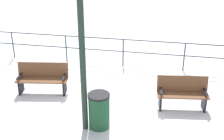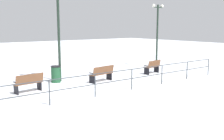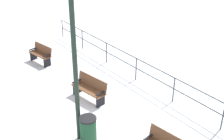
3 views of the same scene
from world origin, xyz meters
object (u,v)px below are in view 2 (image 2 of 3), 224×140
at_px(lamppost_middle, 58,21).
at_px(lamppost_near, 157,28).
at_px(bench_nearest, 153,67).
at_px(trash_bin, 56,74).
at_px(bench_second, 102,74).
at_px(bench_third, 29,83).

bearing_deg(lamppost_middle, lamppost_near, -90.00).
xyz_separation_m(bench_nearest, trash_bin, (1.41, 6.47, -0.00)).
bearing_deg(lamppost_near, lamppost_middle, 90.00).
bearing_deg(trash_bin, bench_nearest, -102.27).
xyz_separation_m(bench_nearest, lamppost_middle, (1.55, 6.14, 3.03)).
distance_m(lamppost_middle, trash_bin, 3.06).
height_order(bench_second, trash_bin, trash_bin).
bearing_deg(trash_bin, bench_second, -124.50).
height_order(bench_nearest, bench_second, bench_second).
xyz_separation_m(lamppost_middle, trash_bin, (-0.15, 0.34, -3.04)).
relative_size(lamppost_near, trash_bin, 5.03).
height_order(bench_nearest, lamppost_middle, lamppost_middle).
height_order(lamppost_middle, trash_bin, lamppost_middle).
height_order(bench_second, bench_third, bench_second).
height_order(bench_nearest, trash_bin, trash_bin).
distance_m(bench_second, lamppost_near, 7.03).
bearing_deg(lamppost_near, bench_third, 98.12).
relative_size(lamppost_near, lamppost_middle, 0.93).
bearing_deg(lamppost_middle, bench_third, 121.68).
bearing_deg(bench_nearest, lamppost_near, -62.44).
relative_size(bench_third, lamppost_near, 0.31).
height_order(bench_third, lamppost_middle, lamppost_middle).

